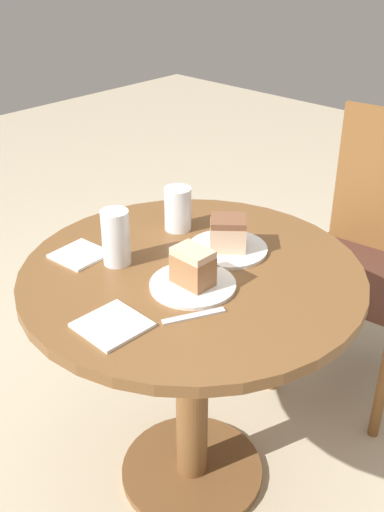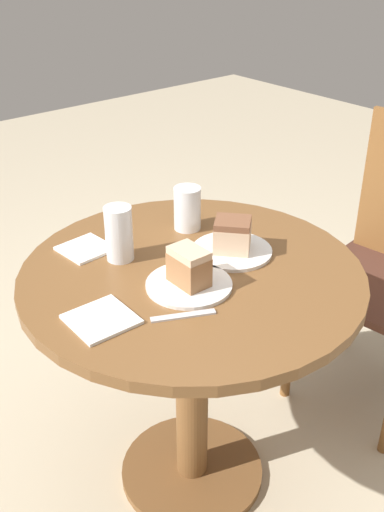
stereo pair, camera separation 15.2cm
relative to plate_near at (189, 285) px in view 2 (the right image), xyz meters
The scene contains 11 objects.
ground_plane 0.76m from the plate_near, 134.60° to the left, with size 8.00×8.00×0.00m, color beige.
table 0.21m from the plate_near, 134.60° to the left, with size 0.89×0.89×0.75m.
plate_near is the anchor object (origin of this frame).
plate_far 0.21m from the plate_near, 105.80° to the left, with size 0.22×0.22×0.01m.
cake_slice_near 0.05m from the plate_near, 153.43° to the right, with size 0.10×0.07×0.09m.
cake_slice_far 0.21m from the plate_near, 105.80° to the left, with size 0.13×0.13×0.09m.
glass_lemonade 0.24m from the plate_near, 167.51° to the right, with size 0.07×0.07×0.15m.
glass_water 0.32m from the plate_near, 140.91° to the left, with size 0.08×0.08×0.13m.
napkin_stack 0.24m from the plate_near, 93.74° to the right, with size 0.14×0.14×0.01m.
fork 0.13m from the plate_near, 45.75° to the right, with size 0.08×0.14×0.00m.
napkin_side 0.34m from the plate_near, 163.49° to the right, with size 0.13×0.13×0.01m.
Camera 2 is at (1.01, -0.85, 1.54)m, focal length 42.00 mm.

